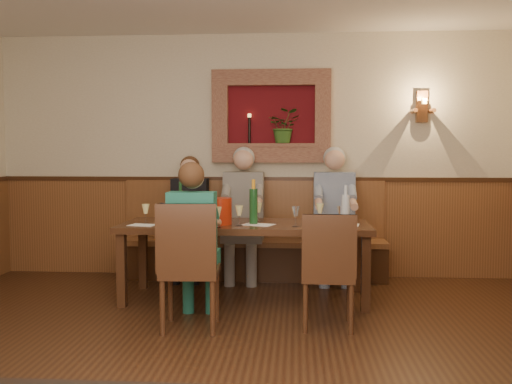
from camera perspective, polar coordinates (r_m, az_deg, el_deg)
ground_plane at (r=3.94m, az=-3.58°, el=-17.41°), size 6.00×6.00×0.00m
room_shell at (r=3.70m, az=-3.71°, el=10.99°), size 6.04×6.04×2.82m
wainscoting at (r=3.77m, az=-3.62°, el=-9.07°), size 6.02×6.02×1.15m
wall_niche at (r=6.59m, az=1.88°, el=7.19°), size 1.36×0.30×1.06m
wall_sconce at (r=6.73m, az=16.28°, el=8.14°), size 0.25×0.20×0.35m
dining_table at (r=5.56m, az=-1.07°, el=-3.89°), size 2.40×0.90×0.75m
bench at (r=6.54m, az=-0.32°, el=-5.77°), size 3.00×0.45×1.11m
chair_near_left at (r=4.73m, az=-6.59°, el=-9.92°), size 0.49×0.49×1.04m
chair_near_right at (r=4.77m, az=7.20°, el=-10.12°), size 0.44×0.44×0.95m
person_bench_left at (r=6.50m, az=-6.74°, el=-3.66°), size 0.41×0.50×1.39m
person_bench_mid at (r=6.40m, az=-1.31°, el=-3.30°), size 0.45×0.55×1.50m
person_bench_right at (r=6.39m, az=7.84°, el=-3.36°), size 0.45×0.55×1.50m
person_chair_front at (r=4.86m, az=-6.21°, el=-6.44°), size 0.39×0.48×1.36m
spittoon_bucket at (r=5.45m, az=-3.61°, el=-1.93°), size 0.28×0.28×0.25m
wine_bottle_green_a at (r=5.45m, az=-0.25°, el=-1.35°), size 0.10×0.10×0.43m
wine_bottle_green_b at (r=5.67m, az=-7.56°, el=-1.35°), size 0.09×0.09×0.40m
water_bottle at (r=5.31m, az=8.95°, el=-1.77°), size 0.09×0.09×0.39m
tasting_sheet_a at (r=5.50m, az=-11.23°, el=-3.25°), size 0.29×0.23×0.00m
tasting_sheet_b at (r=5.42m, az=0.22°, el=-3.28°), size 0.34×0.30×0.00m
tasting_sheet_c at (r=5.47m, az=8.77°, el=-3.26°), size 0.31×0.24×0.00m
tasting_sheet_d at (r=5.34m, az=-6.39°, el=-3.41°), size 0.32×0.27×0.00m
wine_glass_0 at (r=5.60m, az=-10.97°, el=-2.14°), size 0.08×0.08×0.19m
wine_glass_1 at (r=5.72m, az=-9.21°, el=-2.00°), size 0.08×0.08×0.19m
wine_glass_2 at (r=5.29m, az=3.99°, el=-2.44°), size 0.08×0.08×0.19m
wine_glass_3 at (r=5.68m, az=-3.72°, el=-1.99°), size 0.08×0.08×0.19m
wine_glass_4 at (r=5.58m, az=6.41°, el=-2.13°), size 0.08×0.08×0.19m
wine_glass_5 at (r=5.45m, az=-6.15°, el=-2.26°), size 0.08×0.08×0.19m
wine_glass_6 at (r=5.62m, az=0.23°, el=-2.06°), size 0.08×0.08×0.19m
wine_glass_7 at (r=5.22m, az=-3.86°, el=-2.53°), size 0.08×0.08×0.19m
wine_glass_8 at (r=5.34m, az=-1.70°, el=-2.37°), size 0.08×0.08×0.19m
wine_glass_9 at (r=5.35m, az=8.50°, el=-2.41°), size 0.08×0.08×0.19m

